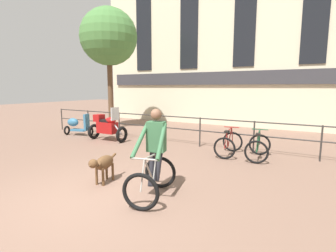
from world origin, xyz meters
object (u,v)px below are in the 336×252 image
at_px(parked_scooter, 77,125).
at_px(cyclist_with_bike, 154,158).
at_px(dog, 103,164).
at_px(parked_bicycle_mid_left, 258,147).
at_px(parked_motorcycle, 107,127).
at_px(parked_bicycle_near_lamp, 229,144).

bearing_deg(parked_scooter, cyclist_with_bike, -134.61).
relative_size(cyclist_with_bike, dog, 1.71).
bearing_deg(dog, parked_bicycle_mid_left, 46.95).
height_order(cyclist_with_bike, parked_scooter, cyclist_with_bike).
height_order(parked_motorcycle, parked_bicycle_mid_left, parked_motorcycle).
bearing_deg(cyclist_with_bike, parked_bicycle_mid_left, 57.92).
relative_size(parked_bicycle_near_lamp, parked_scooter, 0.86).
bearing_deg(parked_bicycle_near_lamp, dog, 62.64).
bearing_deg(parked_bicycle_mid_left, parked_scooter, -6.09).
bearing_deg(parked_motorcycle, parked_bicycle_near_lamp, -87.85).
bearing_deg(parked_scooter, parked_bicycle_near_lamp, -104.43).
height_order(dog, parked_bicycle_mid_left, parked_bicycle_mid_left).
bearing_deg(parked_scooter, parked_motorcycle, -110.62).
height_order(cyclist_with_bike, dog, cyclist_with_bike).
distance_m(cyclist_with_bike, dog, 1.37).
height_order(parked_bicycle_mid_left, parked_scooter, parked_scooter).
height_order(dog, parked_motorcycle, parked_motorcycle).
distance_m(dog, parked_bicycle_near_lamp, 4.12).
bearing_deg(cyclist_with_bike, parked_scooter, 135.87).
bearing_deg(parked_bicycle_mid_left, dog, 49.71).
distance_m(cyclist_with_bike, parked_bicycle_near_lamp, 3.80).
distance_m(parked_bicycle_near_lamp, parked_bicycle_mid_left, 0.89).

